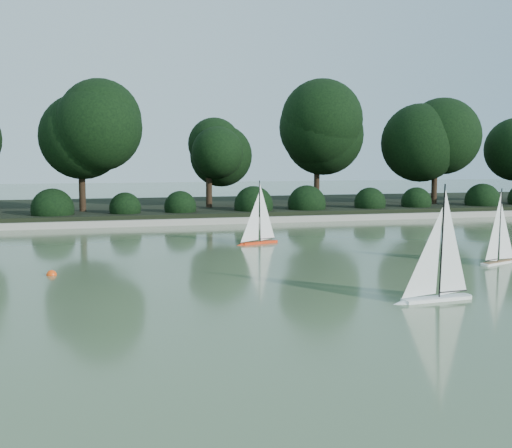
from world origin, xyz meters
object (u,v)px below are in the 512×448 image
object	(u,v)px
sailboat_orange	(256,233)
race_buoy	(52,275)
sailboat_white_b	(502,251)
sailboat_white_a	(431,282)

from	to	relation	value
sailboat_orange	race_buoy	xyz separation A→B (m)	(-4.26, -2.83, -0.24)
race_buoy	sailboat_white_b	bearing A→B (deg)	-6.48
sailboat_orange	sailboat_white_b	bearing A→B (deg)	-45.38
sailboat_white_b	race_buoy	xyz separation A→B (m)	(-7.94, 0.90, -0.23)
sailboat_white_b	race_buoy	bearing A→B (deg)	173.52
sailboat_orange	race_buoy	distance (m)	5.12
sailboat_white_b	sailboat_orange	world-z (taller)	sailboat_orange
race_buoy	sailboat_white_a	bearing A→B (deg)	-33.47
sailboat_white_b	sailboat_orange	distance (m)	5.24
sailboat_white_a	sailboat_white_b	world-z (taller)	sailboat_white_a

